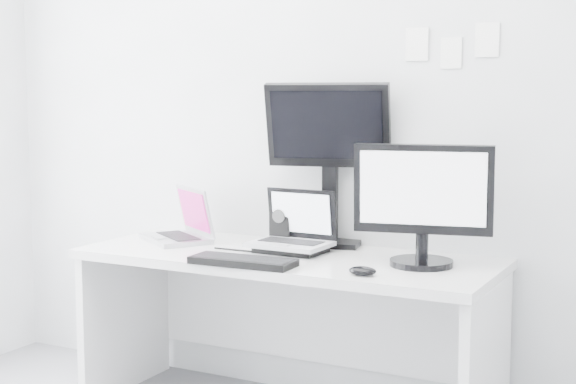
{
  "coord_description": "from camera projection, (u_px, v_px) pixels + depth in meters",
  "views": [
    {
      "loc": [
        1.64,
        -1.88,
        1.41
      ],
      "look_at": [
        0.02,
        1.23,
        1.0
      ],
      "focal_mm": 52.55,
      "sensor_mm": 36.0,
      "label": 1
    }
  ],
  "objects": [
    {
      "name": "rear_monitor",
      "position": [
        329.0,
        163.0,
        3.76
      ],
      "size": [
        0.58,
        0.31,
        0.75
      ],
      "primitive_type": "cube",
      "rotation": [
        0.0,
        0.0,
        0.22
      ],
      "color": "black",
      "rests_on": "desk"
    },
    {
      "name": "wall_note_0",
      "position": [
        417.0,
        44.0,
        3.58
      ],
      "size": [
        0.1,
        0.0,
        0.14
      ],
      "primitive_type": "cube",
      "color": "white",
      "rests_on": "back_wall"
    },
    {
      "name": "back_wall",
      "position": [
        322.0,
        107.0,
        3.83
      ],
      "size": [
        3.6,
        0.0,
        3.6
      ],
      "primitive_type": "plane",
      "rotation": [
        1.57,
        0.0,
        0.0
      ],
      "color": "silver",
      "rests_on": "ground"
    },
    {
      "name": "samsung_monitor",
      "position": [
        422.0,
        203.0,
        3.31
      ],
      "size": [
        0.59,
        0.36,
        0.5
      ],
      "primitive_type": "cube",
      "rotation": [
        0.0,
        0.0,
        0.21
      ],
      "color": "black",
      "rests_on": "desk"
    },
    {
      "name": "macbook",
      "position": [
        175.0,
        213.0,
        3.9
      ],
      "size": [
        0.43,
        0.41,
        0.26
      ],
      "primitive_type": "cube",
      "rotation": [
        0.0,
        0.0,
        -0.59
      ],
      "color": "#ABACB0",
      "rests_on": "desk"
    },
    {
      "name": "speaker",
      "position": [
        284.0,
        223.0,
        3.8
      ],
      "size": [
        0.12,
        0.12,
        0.2
      ],
      "primitive_type": "cube",
      "rotation": [
        0.0,
        0.0,
        -0.2
      ],
      "color": "black",
      "rests_on": "desk"
    },
    {
      "name": "keyboard",
      "position": [
        243.0,
        261.0,
        3.36
      ],
      "size": [
        0.43,
        0.17,
        0.03
      ],
      "primitive_type": "cube",
      "rotation": [
        0.0,
        0.0,
        0.04
      ],
      "color": "black",
      "rests_on": "desk"
    },
    {
      "name": "mouse",
      "position": [
        362.0,
        271.0,
        3.16
      ],
      "size": [
        0.11,
        0.08,
        0.04
      ],
      "primitive_type": "ellipsoid",
      "rotation": [
        0.0,
        0.0,
        0.08
      ],
      "color": "black",
      "rests_on": "desk"
    },
    {
      "name": "desk",
      "position": [
        286.0,
        337.0,
        3.63
      ],
      "size": [
        1.8,
        0.7,
        0.73
      ],
      "primitive_type": "cube",
      "color": "silver",
      "rests_on": "ground"
    },
    {
      "name": "wall_note_2",
      "position": [
        487.0,
        40.0,
        3.44
      ],
      "size": [
        0.1,
        0.0,
        0.14
      ],
      "primitive_type": "cube",
      "color": "white",
      "rests_on": "back_wall"
    },
    {
      "name": "dell_laptop",
      "position": [
        290.0,
        221.0,
        3.61
      ],
      "size": [
        0.34,
        0.27,
        0.28
      ],
      "primitive_type": "cube",
      "rotation": [
        0.0,
        0.0,
        -0.04
      ],
      "color": "#A0A2A7",
      "rests_on": "desk"
    },
    {
      "name": "wall_note_1",
      "position": [
        451.0,
        53.0,
        3.52
      ],
      "size": [
        0.09,
        0.0,
        0.13
      ],
      "primitive_type": "cube",
      "color": "white",
      "rests_on": "back_wall"
    }
  ]
}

